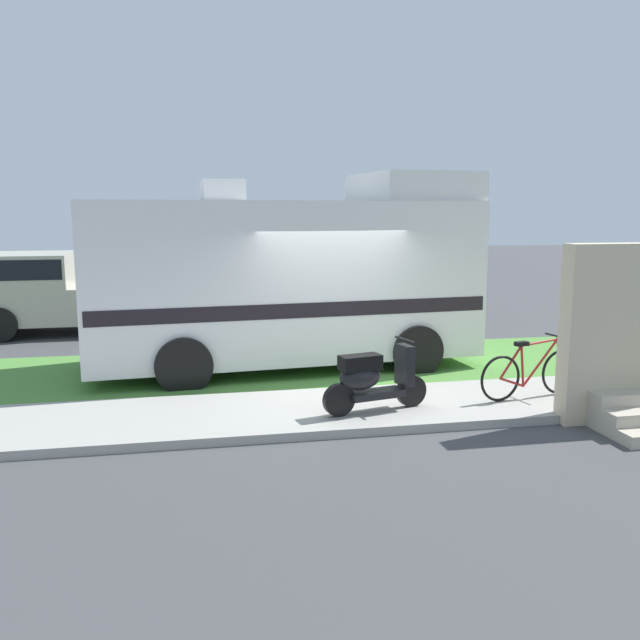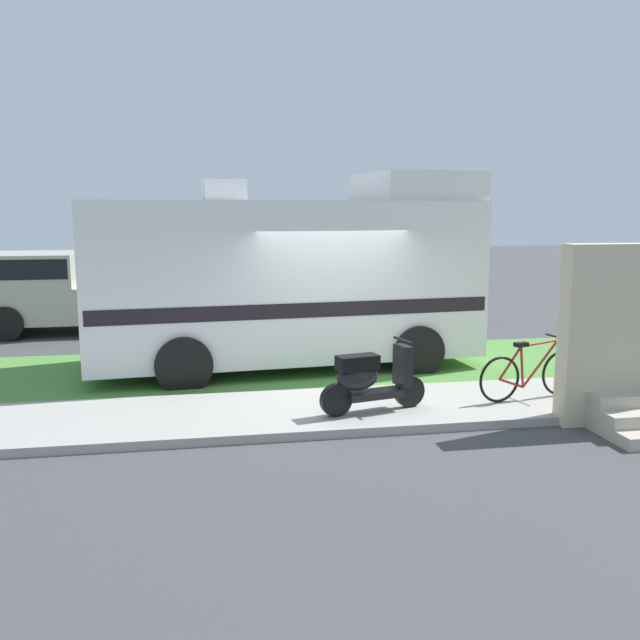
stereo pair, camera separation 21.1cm
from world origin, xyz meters
The scene contains 9 objects.
ground_plane centered at (0.00, 0.00, 0.00)m, with size 80.00×80.00×0.00m, color #424244.
sidewalk centered at (0.00, -1.20, 0.06)m, with size 24.00×2.00×0.12m.
grass_strip centered at (0.00, 1.50, 0.04)m, with size 24.00×3.40×0.08m.
motorhome_rv centered at (-0.56, 1.71, 1.66)m, with size 6.87×3.06×3.48m.
scooter centered at (0.09, -1.53, 0.58)m, with size 1.54×0.62×0.97m.
bicycle centered at (2.55, -1.31, 0.50)m, with size 1.72×0.53×0.89m.
pickup_truck_near centered at (-5.21, 6.38, 0.98)m, with size 5.43×2.31×1.85m.
pickup_truck_far centered at (0.59, 9.25, 0.99)m, with size 5.41×2.41×1.88m.
porch_steps centered at (3.51, -2.29, 0.97)m, with size 2.00×1.26×2.40m.
Camera 2 is at (-2.13, -10.13, 2.83)m, focal length 37.99 mm.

